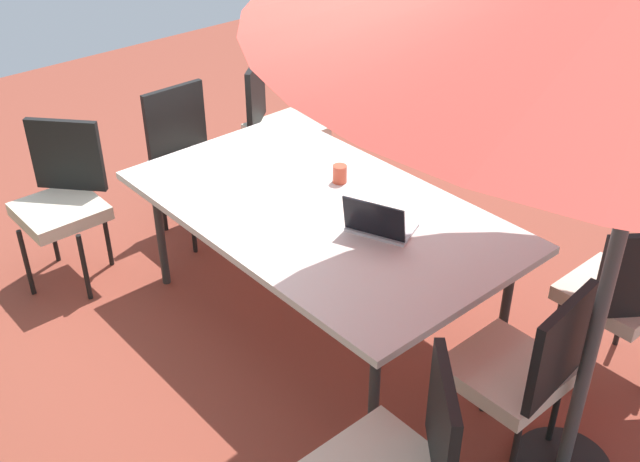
% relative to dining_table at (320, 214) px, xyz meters
% --- Properties ---
extents(ground_plane, '(10.00, 10.00, 0.02)m').
position_rel_dining_table_xyz_m(ground_plane, '(0.00, 0.00, -0.73)').
color(ground_plane, brown).
extents(dining_table, '(2.11, 1.25, 0.76)m').
position_rel_dining_table_xyz_m(dining_table, '(0.00, 0.00, 0.00)').
color(dining_table, silver).
rests_on(dining_table, ground_plane).
extents(chair_northeast, '(0.58, 0.59, 0.98)m').
position_rel_dining_table_xyz_m(chair_northeast, '(1.36, 0.84, -0.17)').
color(chair_northeast, beige).
rests_on(chair_northeast, ground_plane).
extents(chair_southwest, '(0.58, 0.58, 0.98)m').
position_rel_dining_table_xyz_m(chair_southwest, '(-1.33, -0.81, -0.17)').
color(chair_southwest, beige).
rests_on(chair_southwest, ground_plane).
extents(chair_east, '(0.46, 0.46, 0.98)m').
position_rel_dining_table_xyz_m(chair_east, '(1.32, -0.03, -0.17)').
color(chair_east, beige).
rests_on(chair_east, ground_plane).
extents(chair_west, '(0.48, 0.47, 0.98)m').
position_rel_dining_table_xyz_m(chair_west, '(-1.33, 0.01, -0.17)').
color(chair_west, beige).
rests_on(chair_west, ground_plane).
extents(chair_southeast, '(0.59, 0.58, 0.98)m').
position_rel_dining_table_xyz_m(chair_southeast, '(1.36, -0.79, -0.17)').
color(chair_southeast, beige).
rests_on(chair_southeast, ground_plane).
extents(laptop, '(0.39, 0.35, 0.21)m').
position_rel_dining_table_xyz_m(laptop, '(-0.38, -0.05, 0.09)').
color(laptop, '#B7B7BC').
rests_on(laptop, dining_table).
extents(cup, '(0.08, 0.08, 0.10)m').
position_rel_dining_table_xyz_m(cup, '(0.13, -0.26, 0.10)').
color(cup, '#CC4C33').
rests_on(cup, dining_table).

